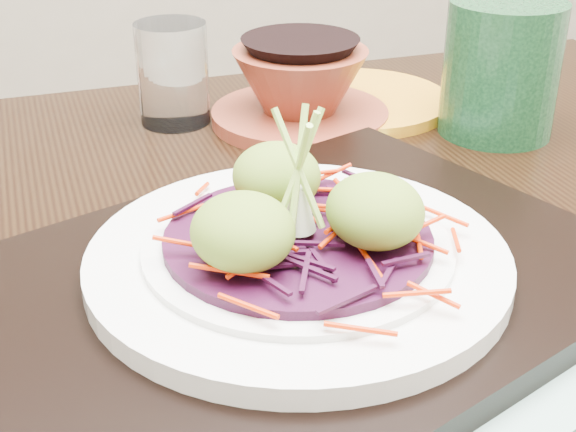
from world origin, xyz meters
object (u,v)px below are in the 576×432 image
object	(u,v)px
water_glass	(173,74)
yellow_plate	(358,101)
white_plate	(298,258)
terracotta_bowl_set	(300,90)
serving_tray	(298,282)
dining_table	(236,351)
green_jar	(501,69)

from	to	relation	value
water_glass	yellow_plate	xyz separation A→B (m)	(0.19, -0.02, -0.04)
white_plate	terracotta_bowl_set	xyz separation A→B (m)	(0.11, 0.31, 0.00)
serving_tray	water_glass	distance (m)	0.35
water_glass	dining_table	bearing A→B (deg)	-92.42
dining_table	yellow_plate	world-z (taller)	yellow_plate
terracotta_bowl_set	serving_tray	bearing A→B (deg)	-109.37
serving_tray	water_glass	xyz separation A→B (m)	(-0.01, 0.35, 0.04)
water_glass	serving_tray	bearing A→B (deg)	-88.06
dining_table	water_glass	size ratio (longest dim) A/B	11.83
dining_table	terracotta_bowl_set	bearing A→B (deg)	58.94
white_plate	green_jar	bearing A→B (deg)	38.17
dining_table	water_glass	world-z (taller)	water_glass
dining_table	serving_tray	size ratio (longest dim) A/B	2.86
serving_tray	dining_table	bearing A→B (deg)	85.78
water_glass	terracotta_bowl_set	distance (m)	0.13
white_plate	terracotta_bowl_set	bearing A→B (deg)	70.63
water_glass	green_jar	size ratio (longest dim) A/B	0.79
water_glass	yellow_plate	size ratio (longest dim) A/B	0.52
serving_tray	yellow_plate	distance (m)	0.38
terracotta_bowl_set	green_jar	size ratio (longest dim) A/B	1.53
dining_table	white_plate	bearing A→B (deg)	-75.31
yellow_plate	green_jar	distance (m)	0.16
terracotta_bowl_set	water_glass	bearing A→B (deg)	160.68
terracotta_bowl_set	yellow_plate	bearing A→B (deg)	18.86
serving_tray	green_jar	distance (m)	0.36
terracotta_bowl_set	yellow_plate	distance (m)	0.08
terracotta_bowl_set	green_jar	world-z (taller)	green_jar
yellow_plate	serving_tray	bearing A→B (deg)	-118.75
yellow_plate	white_plate	bearing A→B (deg)	-118.75
yellow_plate	terracotta_bowl_set	bearing A→B (deg)	-161.14
white_plate	yellow_plate	bearing A→B (deg)	61.25
white_plate	yellow_plate	world-z (taller)	white_plate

